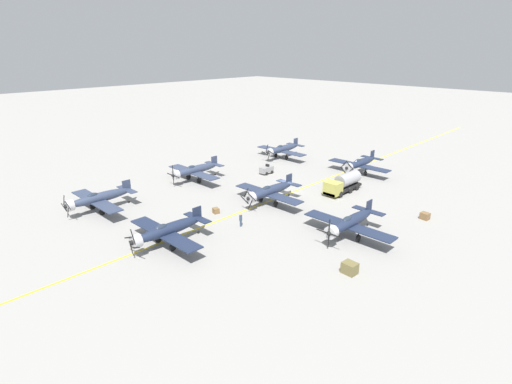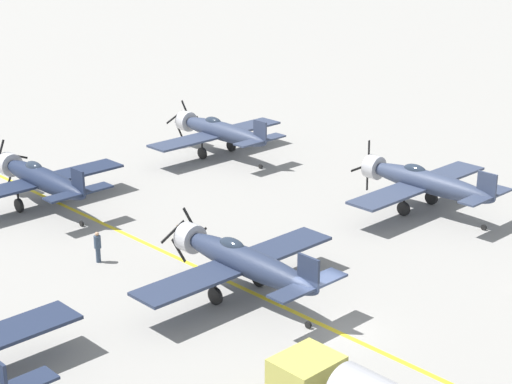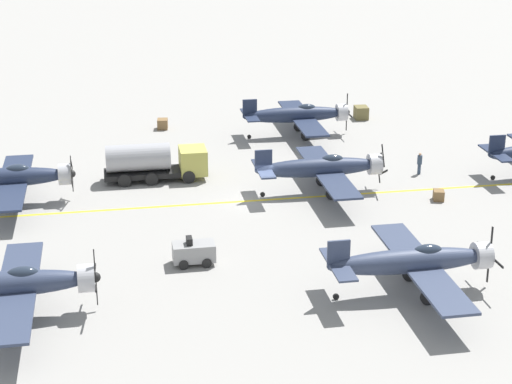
{
  "view_description": "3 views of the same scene",
  "coord_description": "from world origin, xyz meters",
  "px_view_note": "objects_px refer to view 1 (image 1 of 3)",
  "views": [
    {
      "loc": [
        -38.45,
        46.92,
        22.26
      ],
      "look_at": [
        0.11,
        7.21,
        2.19
      ],
      "focal_mm": 28.0,
      "sensor_mm": 36.0,
      "label": 1
    },
    {
      "loc": [
        -27.26,
        -23.62,
        19.29
      ],
      "look_at": [
        3.43,
        8.43,
        3.81
      ],
      "focal_mm": 60.0,
      "sensor_mm": 36.0,
      "label": 2
    },
    {
      "loc": [
        57.86,
        -10.4,
        22.77
      ],
      "look_at": [
        3.48,
        -0.7,
        2.0
      ],
      "focal_mm": 60.0,
      "sensor_mm": 36.0,
      "label": 3
    }
  ],
  "objects_px": {
    "airplane_mid_right": "(195,170)",
    "supply_crate_outboard": "(425,216)",
    "supply_crate_mid_lane": "(216,211)",
    "airplane_near_center": "(360,163)",
    "airplane_far_center": "(167,230)",
    "airplane_mid_left": "(350,222)",
    "supply_crate_by_tanker": "(350,268)",
    "fuel_tanker": "(343,183)",
    "tow_tractor": "(266,170)",
    "ground_crew_walking": "(241,219)",
    "airplane_far_right": "(98,198)",
    "airplane_mid_center": "(270,191)",
    "airplane_near_right": "(282,149)"
  },
  "relations": [
    {
      "from": "airplane_far_right",
      "to": "airplane_near_right",
      "type": "relative_size",
      "value": 1.0
    },
    {
      "from": "airplane_far_right",
      "to": "airplane_far_center",
      "type": "xyz_separation_m",
      "value": [
        -16.05,
        -0.78,
        0.0
      ]
    },
    {
      "from": "airplane_mid_left",
      "to": "fuel_tanker",
      "type": "xyz_separation_m",
      "value": [
        9.63,
        -13.62,
        -0.5
      ]
    },
    {
      "from": "airplane_far_center",
      "to": "airplane_mid_left",
      "type": "bearing_deg",
      "value": -118.84
    },
    {
      "from": "airplane_mid_left",
      "to": "ground_crew_walking",
      "type": "bearing_deg",
      "value": 21.92
    },
    {
      "from": "supply_crate_mid_lane",
      "to": "airplane_near_center",
      "type": "bearing_deg",
      "value": -98.71
    },
    {
      "from": "airplane_far_center",
      "to": "tow_tractor",
      "type": "bearing_deg",
      "value": -58.08
    },
    {
      "from": "airplane_mid_right",
      "to": "tow_tractor",
      "type": "xyz_separation_m",
      "value": [
        -6.13,
        -11.98,
        -1.22
      ]
    },
    {
      "from": "supply_crate_by_tanker",
      "to": "ground_crew_walking",
      "type": "bearing_deg",
      "value": -0.52
    },
    {
      "from": "airplane_mid_center",
      "to": "supply_crate_by_tanker",
      "type": "relative_size",
      "value": 8.11
    },
    {
      "from": "airplane_far_center",
      "to": "airplane_mid_center",
      "type": "relative_size",
      "value": 1.0
    },
    {
      "from": "fuel_tanker",
      "to": "supply_crate_mid_lane",
      "type": "relative_size",
      "value": 8.73
    },
    {
      "from": "airplane_mid_left",
      "to": "supply_crate_by_tanker",
      "type": "distance_m",
      "value": 8.8
    },
    {
      "from": "airplane_mid_center",
      "to": "airplane_far_center",
      "type": "bearing_deg",
      "value": 95.7
    },
    {
      "from": "tow_tractor",
      "to": "airplane_mid_right",
      "type": "bearing_deg",
      "value": 62.91
    },
    {
      "from": "airplane_near_center",
      "to": "airplane_far_center",
      "type": "distance_m",
      "value": 41.53
    },
    {
      "from": "tow_tractor",
      "to": "supply_crate_outboard",
      "type": "height_order",
      "value": "tow_tractor"
    },
    {
      "from": "airplane_mid_left",
      "to": "airplane_near_center",
      "type": "xyz_separation_m",
      "value": [
        12.98,
        -24.48,
        0.0
      ]
    },
    {
      "from": "airplane_mid_right",
      "to": "supply_crate_mid_lane",
      "type": "bearing_deg",
      "value": 159.66
    },
    {
      "from": "airplane_mid_right",
      "to": "supply_crate_by_tanker",
      "type": "distance_m",
      "value": 37.05
    },
    {
      "from": "supply_crate_by_tanker",
      "to": "fuel_tanker",
      "type": "bearing_deg",
      "value": -55.79
    },
    {
      "from": "airplane_near_center",
      "to": "airplane_mid_right",
      "type": "bearing_deg",
      "value": 44.51
    },
    {
      "from": "fuel_tanker",
      "to": "ground_crew_walking",
      "type": "bearing_deg",
      "value": 83.59
    },
    {
      "from": "supply_crate_by_tanker",
      "to": "supply_crate_outboard",
      "type": "bearing_deg",
      "value": -89.69
    },
    {
      "from": "supply_crate_mid_lane",
      "to": "supply_crate_outboard",
      "type": "distance_m",
      "value": 29.05
    },
    {
      "from": "airplane_mid_center",
      "to": "tow_tractor",
      "type": "bearing_deg",
      "value": -41.28
    },
    {
      "from": "airplane_near_right",
      "to": "airplane_near_center",
      "type": "xyz_separation_m",
      "value": [
        -17.57,
        -1.67,
        -0.0
      ]
    },
    {
      "from": "airplane_near_right",
      "to": "supply_crate_mid_lane",
      "type": "bearing_deg",
      "value": 124.8
    },
    {
      "from": "fuel_tanker",
      "to": "ground_crew_walking",
      "type": "xyz_separation_m",
      "value": [
        2.34,
        20.83,
        -0.53
      ]
    },
    {
      "from": "airplane_mid_right",
      "to": "supply_crate_outboard",
      "type": "relative_size",
      "value": 10.57
    },
    {
      "from": "airplane_near_center",
      "to": "airplane_mid_left",
      "type": "bearing_deg",
      "value": 110.12
    },
    {
      "from": "tow_tractor",
      "to": "supply_crate_mid_lane",
      "type": "relative_size",
      "value": 2.84
    },
    {
      "from": "airplane_mid_center",
      "to": "supply_crate_outboard",
      "type": "relative_size",
      "value": 10.57
    },
    {
      "from": "airplane_mid_left",
      "to": "airplane_far_center",
      "type": "distance_m",
      "value": 22.22
    },
    {
      "from": "airplane_mid_left",
      "to": "supply_crate_outboard",
      "type": "xyz_separation_m",
      "value": [
        -4.53,
        -12.07,
        -1.54
      ]
    },
    {
      "from": "airplane_far_center",
      "to": "airplane_near_center",
      "type": "bearing_deg",
      "value": -80.66
    },
    {
      "from": "airplane_mid_left",
      "to": "supply_crate_outboard",
      "type": "height_order",
      "value": "airplane_mid_left"
    },
    {
      "from": "supply_crate_mid_lane",
      "to": "tow_tractor",
      "type": "bearing_deg",
      "value": -67.89
    },
    {
      "from": "fuel_tanker",
      "to": "supply_crate_outboard",
      "type": "height_order",
      "value": "fuel_tanker"
    },
    {
      "from": "airplane_near_right",
      "to": "supply_crate_mid_lane",
      "type": "height_order",
      "value": "airplane_near_right"
    },
    {
      "from": "airplane_mid_center",
      "to": "ground_crew_walking",
      "type": "xyz_separation_m",
      "value": [
        -2.78,
        8.71,
        -1.03
      ]
    },
    {
      "from": "airplane_far_right",
      "to": "airplane_mid_right",
      "type": "xyz_separation_m",
      "value": [
        1.25,
        -18.21,
        0.0
      ]
    },
    {
      "from": "airplane_near_right",
      "to": "supply_crate_outboard",
      "type": "xyz_separation_m",
      "value": [
        -35.08,
        10.73,
        -1.54
      ]
    },
    {
      "from": "airplane_mid_left",
      "to": "supply_crate_by_tanker",
      "type": "height_order",
      "value": "airplane_mid_left"
    },
    {
      "from": "supply_crate_mid_lane",
      "to": "supply_crate_outboard",
      "type": "xyz_separation_m",
      "value": [
        -22.27,
        -18.66,
        0.09
      ]
    },
    {
      "from": "airplane_far_center",
      "to": "supply_crate_outboard",
      "type": "bearing_deg",
      "value": -111.74
    },
    {
      "from": "airplane_near_center",
      "to": "airplane_far_center",
      "type": "height_order",
      "value": "airplane_far_center"
    },
    {
      "from": "airplane_mid_right",
      "to": "supply_crate_mid_lane",
      "type": "relative_size",
      "value": 13.09
    },
    {
      "from": "airplane_mid_left",
      "to": "supply_crate_by_tanker",
      "type": "relative_size",
      "value": 8.11
    },
    {
      "from": "airplane_far_right",
      "to": "tow_tractor",
      "type": "xyz_separation_m",
      "value": [
        -4.88,
        -30.19,
        -1.22
      ]
    }
  ]
}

